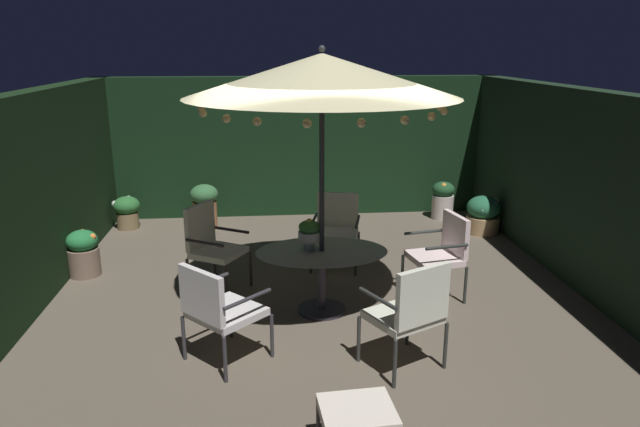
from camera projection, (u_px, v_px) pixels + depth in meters
ground_plane at (320, 305)px, 6.68m from camera, size 6.83×7.98×0.02m
hedge_backdrop_rear at (299, 147)px, 10.02m from camera, size 6.83×0.30×2.37m
hedge_backdrop_left at (9, 213)px, 6.05m from camera, size 0.30×7.98×2.37m
hedge_backdrop_right at (604, 198)px, 6.64m from camera, size 0.30×7.98×2.37m
patio_dining_table at (322, 263)px, 6.36m from camera, size 1.45×1.02×0.72m
patio_umbrella at (322, 76)px, 5.80m from camera, size 2.81×2.81×2.87m
centerpiece_planter at (309, 232)px, 6.28m from camera, size 0.24×0.24×0.35m
patio_chair_north at (411, 309)px, 5.16m from camera, size 0.81×0.78×1.05m
patio_chair_northeast at (442, 249)px, 6.75m from camera, size 0.67×0.69×0.99m
patio_chair_east at (336, 225)px, 7.76m from camera, size 0.73×0.70×0.96m
patio_chair_southeast at (211, 242)px, 6.95m from camera, size 0.77×0.77×1.05m
patio_chair_south at (218, 307)px, 5.29m from camera, size 0.86×0.86×0.97m
ottoman_footrest at (357, 414)px, 4.11m from camera, size 0.56×0.49×0.40m
potted_plant_back_left at (83, 253)px, 7.44m from camera, size 0.39×0.39×0.61m
potted_plant_left_far at (483, 214)px, 9.17m from camera, size 0.52×0.52×0.59m
potted_plant_right_far at (204, 203)px, 9.47m from camera, size 0.45×0.45×0.70m
potted_plant_right_near at (443, 199)px, 9.91m from camera, size 0.38×0.38×0.64m
potted_plant_back_center at (127, 211)px, 9.37m from camera, size 0.43×0.42×0.53m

